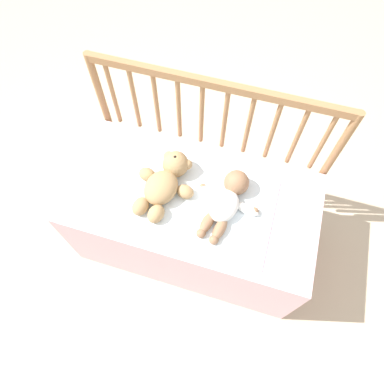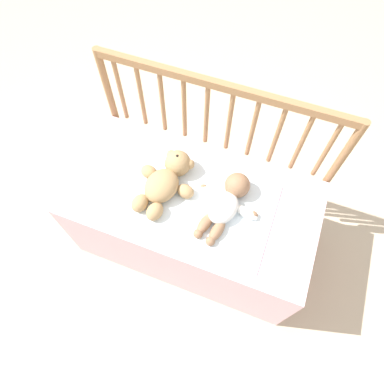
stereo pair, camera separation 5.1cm
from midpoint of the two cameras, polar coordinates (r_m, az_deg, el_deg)
The scene contains 6 objects.
ground_plane at distance 2.09m, azimuth -0.65°, elevation -7.68°, with size 12.00×12.00×0.00m, color #C6B293.
crib_mattress at distance 1.84m, azimuth -0.73°, elevation -4.71°, with size 1.19×0.61×0.53m.
crib_rail at distance 1.67m, azimuth 2.53°, elevation 10.87°, with size 1.19×0.04×0.95m.
blanket at distance 1.59m, azimuth -0.98°, elevation -1.53°, with size 0.76×0.47×0.01m.
teddy_bear at distance 1.59m, azimuth -5.43°, elevation 1.72°, with size 0.29×0.37×0.13m.
baby at distance 1.55m, azimuth 4.92°, elevation -1.42°, with size 0.31×0.37×0.12m.
Camera 1 is at (0.22, -0.72, 1.95)m, focal length 32.00 mm.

